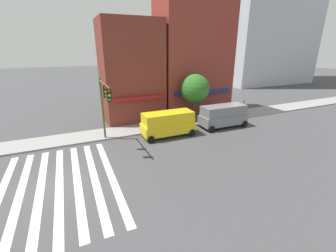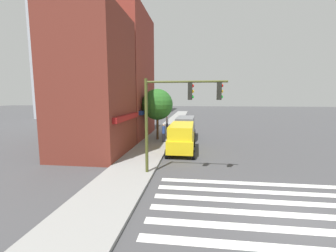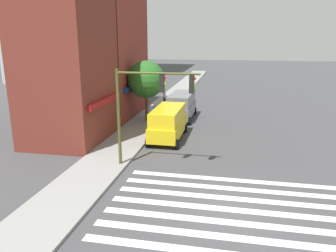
# 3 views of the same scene
# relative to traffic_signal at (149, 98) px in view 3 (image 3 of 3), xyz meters

# --- Properties ---
(ground_plane) EXTENTS (200.00, 200.00, 0.00)m
(ground_plane) POSITION_rel_traffic_signal_xyz_m (-3.89, -4.66, -4.08)
(ground_plane) COLOR #424244
(sidewalk_left) EXTENTS (120.00, 3.00, 0.15)m
(sidewalk_left) POSITION_rel_traffic_signal_xyz_m (-3.89, 2.84, -4.00)
(sidewalk_left) COLOR gray
(sidewalk_left) RESTS_ON ground_plane
(crosswalk_stripes) EXTENTS (6.72, 10.80, 0.01)m
(crosswalk_stripes) POSITION_rel_traffic_signal_xyz_m (-3.89, -4.66, -4.07)
(crosswalk_stripes) COLOR silver
(crosswalk_stripes) RESTS_ON ground_plane
(storefront_row) EXTENTS (15.67, 5.30, 13.73)m
(storefront_row) POSITION_rel_traffic_signal_xyz_m (9.20, 6.84, 2.27)
(storefront_row) COLOR maroon
(storefront_row) RESTS_ON ground_plane
(traffic_signal) EXTENTS (0.32, 4.62, 5.60)m
(traffic_signal) POSITION_rel_traffic_signal_xyz_m (0.00, 0.00, 0.00)
(traffic_signal) COLOR #474C1E
(traffic_signal) RESTS_ON ground_plane
(van_yellow) EXTENTS (5.01, 2.22, 2.34)m
(van_yellow) POSITION_rel_traffic_signal_xyz_m (5.63, 0.04, -2.79)
(van_yellow) COLOR yellow
(van_yellow) RESTS_ON ground_plane
(van_grey) EXTENTS (5.04, 2.22, 2.34)m
(van_grey) POSITION_rel_traffic_signal_xyz_m (12.06, 0.04, -2.79)
(van_grey) COLOR slate
(van_grey) RESTS_ON ground_plane
(pedestrian_white_shirt) EXTENTS (0.32, 0.32, 1.77)m
(pedestrian_white_shirt) POSITION_rel_traffic_signal_xyz_m (17.34, 2.76, -3.00)
(pedestrian_white_shirt) COLOR #23232D
(pedestrian_white_shirt) RESTS_ON sidewalk_left
(pedestrian_blue_shirt) EXTENTS (0.32, 0.32, 1.77)m
(pedestrian_blue_shirt) POSITION_rel_traffic_signal_xyz_m (8.87, 2.00, -3.00)
(pedestrian_blue_shirt) COLOR #23232D
(pedestrian_blue_shirt) RESTS_ON sidewalk_left
(street_tree) EXTENTS (3.18, 3.18, 5.22)m
(street_tree) POSITION_rel_traffic_signal_xyz_m (10.14, 2.84, -0.30)
(street_tree) COLOR brown
(street_tree) RESTS_ON sidewalk_left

